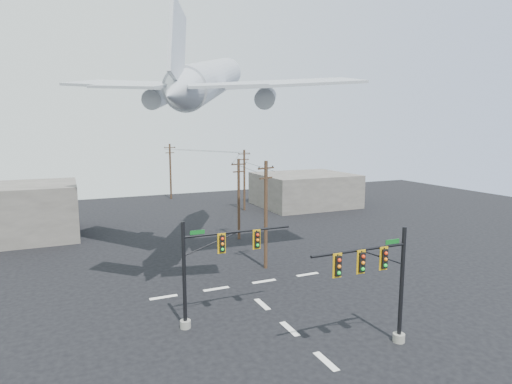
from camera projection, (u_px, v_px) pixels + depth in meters
name	position (u px, v px, depth m)	size (l,w,h in m)	color
ground	(326.00, 361.00, 22.35)	(120.00, 120.00, 0.00)	black
lane_markings	(280.00, 320.00, 27.17)	(14.00, 21.20, 0.01)	white
signal_mast_near	(382.00, 282.00, 23.20)	(6.27, 0.74, 6.72)	gray
signal_mast_far	(209.00, 268.00, 26.15)	(7.38, 0.73, 6.63)	gray
utility_pole_a	(266.00, 213.00, 36.52)	(1.79, 0.80, 9.35)	#462C1E
utility_pole_b	(239.00, 198.00, 46.29)	(1.78, 0.43, 8.82)	#462C1E
utility_pole_c	(244.00, 179.00, 62.74)	(1.83, 0.31, 8.95)	#462C1E
utility_pole_d	(170.00, 170.00, 72.92)	(1.95, 0.33, 9.42)	#462C1E
power_lines	(226.00, 156.00, 55.96)	(10.04, 39.93, 0.30)	black
airliner	(211.00, 80.00, 37.58)	(24.18, 26.38, 7.92)	#AEB4BA
building_right	(304.00, 190.00, 66.95)	(14.00, 12.00, 5.00)	slate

